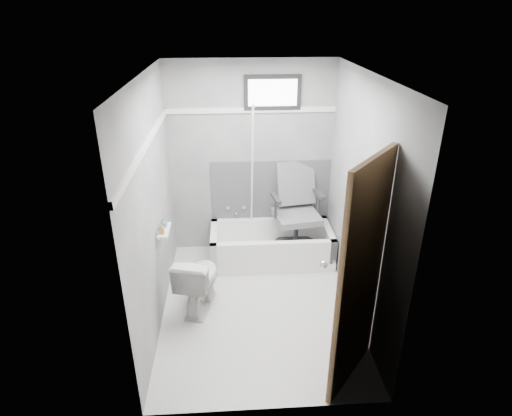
{
  "coord_description": "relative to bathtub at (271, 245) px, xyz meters",
  "views": [
    {
      "loc": [
        -0.26,
        -3.69,
        2.92
      ],
      "look_at": [
        0.0,
        0.35,
        1.0
      ],
      "focal_mm": 30.0,
      "sensor_mm": 36.0,
      "label": 1
    }
  ],
  "objects": [
    {
      "name": "wall_right",
      "position": [
        0.77,
        -0.93,
        0.99
      ],
      "size": [
        0.02,
        2.6,
        2.4
      ],
      "primitive_type": "cube",
      "color": "slate",
      "rests_on": "floor"
    },
    {
      "name": "wall_left",
      "position": [
        -1.23,
        -0.93,
        0.99
      ],
      "size": [
        0.02,
        2.6,
        2.4
      ],
      "primitive_type": "cube",
      "color": "slate",
      "rests_on": "floor"
    },
    {
      "name": "bathtub",
      "position": [
        0.0,
        0.0,
        0.0
      ],
      "size": [
        1.5,
        0.7,
        0.42
      ],
      "primitive_type": null,
      "color": "white",
      "rests_on": "floor"
    },
    {
      "name": "faucet",
      "position": [
        -0.43,
        0.34,
        0.34
      ],
      "size": [
        0.26,
        0.1,
        0.16
      ],
      "primitive_type": null,
      "color": "silver",
      "rests_on": "wall_back"
    },
    {
      "name": "office_chair",
      "position": [
        0.31,
        0.04,
        0.45
      ],
      "size": [
        0.71,
        0.71,
        1.07
      ],
      "primitive_type": null,
      "rotation": [
        0.0,
        0.0,
        0.17
      ],
      "color": "#5B5B60",
      "rests_on": "bathtub"
    },
    {
      "name": "pole",
      "position": [
        -0.23,
        0.13,
        0.84
      ],
      "size": [
        0.02,
        0.53,
        1.89
      ],
      "primitive_type": "cylinder",
      "rotation": [
        0.26,
        0.0,
        0.0
      ],
      "color": "white",
      "rests_on": "bathtub"
    },
    {
      "name": "soap_bottle_a",
      "position": [
        -1.17,
        -0.91,
        0.76
      ],
      "size": [
        0.05,
        0.05,
        0.11
      ],
      "primitive_type": "imported",
      "rotation": [
        0.0,
        0.0,
        -0.05
      ],
      "color": "#95844A",
      "rests_on": "shelf"
    },
    {
      "name": "soap_bottle_b",
      "position": [
        -1.17,
        -0.77,
        0.75
      ],
      "size": [
        0.08,
        0.08,
        0.09
      ],
      "primitive_type": "imported",
      "rotation": [
        0.0,
        0.0,
        0.17
      ],
      "color": "slate",
      "rests_on": "shelf"
    },
    {
      "name": "backerboard",
      "position": [
        0.02,
        0.36,
        0.59
      ],
      "size": [
        1.5,
        0.02,
        0.78
      ],
      "primitive_type": "cube",
      "color": "#4C4C4F",
      "rests_on": "wall_back"
    },
    {
      "name": "trim_back",
      "position": [
        -0.23,
        0.36,
        1.61
      ],
      "size": [
        2.0,
        0.02,
        0.06
      ],
      "primitive_type": "cube",
      "color": "white",
      "rests_on": "wall_back"
    },
    {
      "name": "door",
      "position": [
        0.75,
        -2.21,
        0.79
      ],
      "size": [
        0.78,
        0.78,
        2.0
      ],
      "primitive_type": null,
      "color": "brown",
      "rests_on": "floor"
    },
    {
      "name": "shelf",
      "position": [
        -1.16,
        -0.83,
        0.69
      ],
      "size": [
        0.1,
        0.32,
        0.02
      ],
      "primitive_type": "cube",
      "color": "silver",
      "rests_on": "wall_left"
    },
    {
      "name": "toilet",
      "position": [
        -0.85,
        -0.89,
        0.12
      ],
      "size": [
        0.52,
        0.73,
        0.65
      ],
      "primitive_type": "imported",
      "rotation": [
        0.0,
        0.0,
        2.9
      ],
      "color": "silver",
      "rests_on": "floor"
    },
    {
      "name": "trim_left",
      "position": [
        -1.22,
        -0.93,
        1.61
      ],
      "size": [
        0.02,
        2.6,
        0.06
      ],
      "primitive_type": "cube",
      "color": "white",
      "rests_on": "wall_left"
    },
    {
      "name": "window",
      "position": [
        0.02,
        0.36,
        1.81
      ],
      "size": [
        0.66,
        0.04,
        0.4
      ],
      "primitive_type": null,
      "color": "black",
      "rests_on": "wall_back"
    },
    {
      "name": "wall_back",
      "position": [
        -0.23,
        0.37,
        0.99
      ],
      "size": [
        2.0,
        0.02,
        2.4
      ],
      "primitive_type": "cube",
      "color": "slate",
      "rests_on": "floor"
    },
    {
      "name": "wall_front",
      "position": [
        -0.23,
        -2.23,
        0.99
      ],
      "size": [
        2.0,
        0.02,
        2.4
      ],
      "primitive_type": "cube",
      "color": "slate",
      "rests_on": "floor"
    },
    {
      "name": "floor",
      "position": [
        -0.23,
        -0.93,
        -0.21
      ],
      "size": [
        2.6,
        2.6,
        0.0
      ],
      "primitive_type": "plane",
      "color": "white",
      "rests_on": "ground"
    },
    {
      "name": "ceiling",
      "position": [
        -0.23,
        -0.93,
        2.19
      ],
      "size": [
        2.6,
        2.6,
        0.0
      ],
      "primitive_type": "plane",
      "rotation": [
        3.14,
        0.0,
        0.0
      ],
      "color": "silver",
      "rests_on": "floor"
    }
  ]
}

